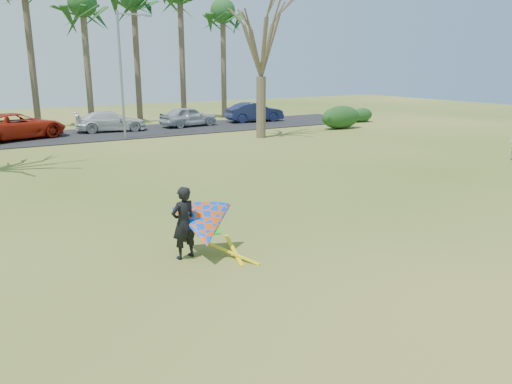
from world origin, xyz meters
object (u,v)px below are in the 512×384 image
kite_flyer (201,225)px  bare_tree_right (261,35)px  streetlight (123,69)px  car_2 (17,126)px  car_3 (111,121)px  car_4 (188,116)px  car_5 (254,112)px

kite_flyer → bare_tree_right: bearing=54.4°
streetlight → car_2: size_ratio=1.32×
car_3 → car_4: car_4 is taller
streetlight → car_5: bearing=18.1°
car_2 → car_3: 6.29m
car_4 → bare_tree_right: bearing=-174.6°
car_4 → car_5: size_ratio=0.93×
streetlight → kite_flyer: streetlight is taller
car_4 → car_5: (6.07, 0.14, 0.03)m
car_2 → car_4: car_2 is taller
car_4 → kite_flyer: kite_flyer is taller
bare_tree_right → car_2: bare_tree_right is taller
streetlight → bare_tree_right: bearing=-27.0°
bare_tree_right → kite_flyer: bearing=-125.6°
kite_flyer → car_4: bearing=67.2°
bare_tree_right → car_2: (-14.07, 7.18, -5.66)m
car_3 → car_5: (12.06, -0.02, 0.08)m
car_3 → car_5: bearing=-82.1°
bare_tree_right → car_4: bearing=103.3°
bare_tree_right → kite_flyer: (-12.43, -17.38, -5.71)m
streetlight → kite_flyer: bearing=-102.1°
car_2 → car_4: size_ratio=1.36×
bare_tree_right → car_3: bare_tree_right is taller
bare_tree_right → car_5: bearing=62.0°
streetlight → kite_flyer: 22.16m
bare_tree_right → car_4: (-1.84, 7.81, -5.74)m
car_5 → kite_flyer: kite_flyer is taller
bare_tree_right → streetlight: 9.05m
car_2 → car_4: (12.23, 0.63, -0.08)m
streetlight → car_3: bearing=89.9°
car_3 → car_4: bearing=-83.5°
bare_tree_right → streetlight: bare_tree_right is taller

